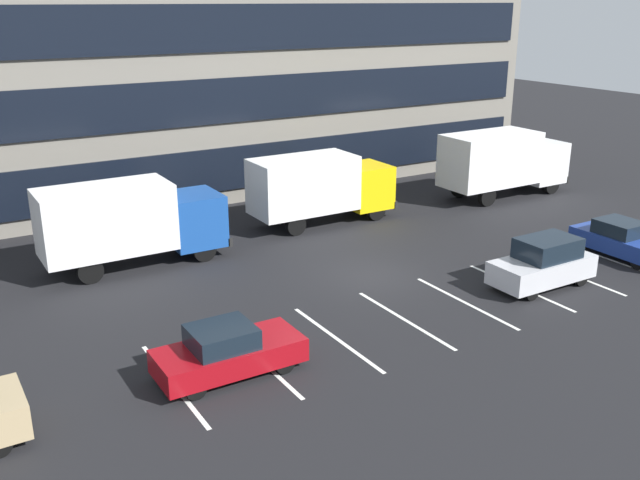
{
  "coord_description": "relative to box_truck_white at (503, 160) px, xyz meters",
  "views": [
    {
      "loc": [
        -15.51,
        -21.67,
        10.57
      ],
      "look_at": [
        -1.59,
        1.3,
        1.4
      ],
      "focal_mm": 39.76,
      "sensor_mm": 36.0,
      "label": 1
    }
  ],
  "objects": [
    {
      "name": "ground_plane",
      "position": [
        -13.23,
        -6.12,
        -2.06
      ],
      "size": [
        120.0,
        120.0,
        0.0
      ],
      "primitive_type": "plane",
      "color": "black"
    },
    {
      "name": "office_building",
      "position": [
        -13.23,
        11.83,
        6.94
      ],
      "size": [
        40.61,
        11.03,
        18.0
      ],
      "color": "slate",
      "rests_on": "ground_plane"
    },
    {
      "name": "lot_markings",
      "position": [
        -13.23,
        -10.15,
        -2.05
      ],
      "size": [
        19.74,
        5.4,
        0.01
      ],
      "color": "silver",
      "rests_on": "ground_plane"
    },
    {
      "name": "box_truck_white",
      "position": [
        0.0,
        0.0,
        0.0
      ],
      "size": [
        7.88,
        2.61,
        3.65
      ],
      "color": "white",
      "rests_on": "ground_plane"
    },
    {
      "name": "box_truck_blue",
      "position": [
        -21.08,
        -0.08,
        -0.08
      ],
      "size": [
        7.58,
        2.51,
        3.51
      ],
      "color": "#194799",
      "rests_on": "ground_plane"
    },
    {
      "name": "box_truck_yellow",
      "position": [
        -11.35,
        0.92,
        -0.13
      ],
      "size": [
        7.37,
        2.44,
        3.42
      ],
      "color": "yellow",
      "rests_on": "ground_plane"
    },
    {
      "name": "sedan_maroon",
      "position": [
        -21.42,
        -10.45,
        -1.32
      ],
      "size": [
        4.38,
        1.83,
        1.57
      ],
      "color": "maroon",
      "rests_on": "ground_plane"
    },
    {
      "name": "sedan_navy",
      "position": [
        -2.67,
        -9.86,
        -1.33
      ],
      "size": [
        1.8,
        4.3,
        1.54
      ],
      "color": "navy",
      "rests_on": "ground_plane"
    },
    {
      "name": "suv_silver",
      "position": [
        -8.17,
        -10.45,
        -1.13
      ],
      "size": [
        4.23,
        1.79,
        1.91
      ],
      "color": "silver",
      "rests_on": "ground_plane"
    }
  ]
}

